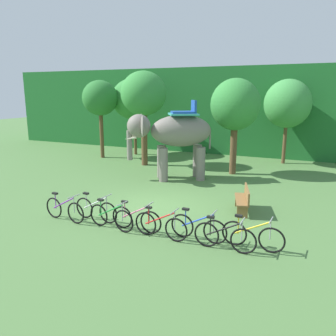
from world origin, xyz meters
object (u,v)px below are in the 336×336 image
(tree_center_left, at_px, (287,104))
(tree_far_left, at_px, (144,94))
(elephant, at_px, (174,134))
(bike_pink, at_px, (136,219))
(bike_blue, at_px, (198,228))
(tree_right, at_px, (135,99))
(bike_white, at_px, (96,209))
(bike_purple, at_px, (64,209))
(bike_green, at_px, (111,217))
(tree_far_right, at_px, (235,105))
(bike_black, at_px, (224,237))
(bike_yellow, at_px, (252,235))
(bike_red, at_px, (160,226))
(wooden_bench, at_px, (243,199))
(tree_left, at_px, (100,99))

(tree_center_left, bearing_deg, tree_far_left, -152.89)
(elephant, distance_m, bike_pink, 6.68)
(bike_blue, bearing_deg, tree_right, 126.55)
(bike_white, bearing_deg, tree_center_left, 68.60)
(tree_right, bearing_deg, tree_center_left, 5.72)
(tree_far_left, relative_size, bike_pink, 3.10)
(bike_purple, height_order, bike_green, same)
(tree_far_right, height_order, bike_black, tree_far_right)
(tree_right, xyz_separation_m, bike_yellow, (9.83, -11.16, -3.31))
(tree_center_left, height_order, bike_red, tree_center_left)
(elephant, relative_size, bike_black, 2.37)
(tree_right, height_order, wooden_bench, tree_right)
(elephant, height_order, bike_red, elephant)
(tree_left, xyz_separation_m, bike_blue, (9.73, -9.36, -3.37))
(tree_right, distance_m, bike_purple, 12.63)
(tree_right, height_order, tree_center_left, tree_right)
(bike_purple, bearing_deg, bike_green, 1.06)
(tree_right, xyz_separation_m, tree_center_left, (9.51, 0.95, -0.21))
(bike_blue, bearing_deg, tree_center_left, 84.48)
(bike_blue, distance_m, bike_black, 0.89)
(bike_purple, height_order, bike_white, same)
(tree_far_right, distance_m, bike_green, 9.38)
(tree_center_left, xyz_separation_m, bike_purple, (-5.68, -12.53, -3.10))
(tree_left, relative_size, tree_far_left, 0.92)
(tree_right, xyz_separation_m, tree_far_left, (2.17, -2.80, 0.32))
(tree_right, bearing_deg, tree_far_left, -52.27)
(tree_center_left, xyz_separation_m, elephant, (-4.53, -6.03, -1.29))
(bike_red, bearing_deg, bike_white, 171.30)
(bike_green, bearing_deg, bike_purple, -178.94)
(bike_blue, xyz_separation_m, bike_black, (0.84, -0.30, 0.00))
(tree_center_left, relative_size, bike_purple, 2.87)
(elephant, xyz_separation_m, bike_blue, (3.35, -6.16, -1.82))
(tree_far_right, height_order, elephant, tree_far_right)
(tree_far_right, relative_size, bike_purple, 2.83)
(tree_far_right, xyz_separation_m, bike_pink, (-0.98, -8.47, -3.12))
(elephant, relative_size, bike_green, 2.38)
(bike_red, distance_m, wooden_bench, 3.61)
(tree_far_right, bearing_deg, elephant, -137.23)
(bike_red, distance_m, bike_black, 1.88)
(bike_white, bearing_deg, tree_right, 113.13)
(tree_far_left, height_order, bike_purple, tree_far_left)
(tree_left, height_order, tree_right, tree_right)
(bike_red, bearing_deg, tree_far_left, 120.36)
(tree_far_left, relative_size, elephant, 1.31)
(bike_purple, bearing_deg, tree_far_left, 100.67)
(bike_green, distance_m, bike_blue, 2.74)
(bike_white, relative_size, wooden_bench, 1.10)
(tree_right, xyz_separation_m, elephant, (4.98, -5.08, -1.49))
(bike_purple, height_order, bike_yellow, same)
(tree_far_right, xyz_separation_m, bike_green, (-1.75, -8.67, -3.12))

